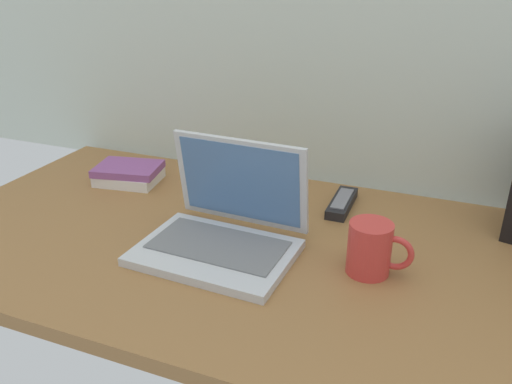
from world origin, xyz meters
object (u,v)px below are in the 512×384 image
(book_stack, at_px, (129,174))
(coffee_mug, at_px, (371,248))
(remote_control_near, at_px, (342,203))
(laptop, at_px, (224,227))

(book_stack, bearing_deg, coffee_mug, -16.60)
(coffee_mug, height_order, remote_control_near, coffee_mug)
(remote_control_near, relative_size, book_stack, 0.86)
(remote_control_near, bearing_deg, laptop, -123.69)
(laptop, height_order, remote_control_near, laptop)
(laptop, height_order, coffee_mug, laptop)
(book_stack, bearing_deg, laptop, -29.66)
(coffee_mug, bearing_deg, laptop, -177.00)
(remote_control_near, bearing_deg, coffee_mug, -66.38)
(remote_control_near, bearing_deg, book_stack, -174.30)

